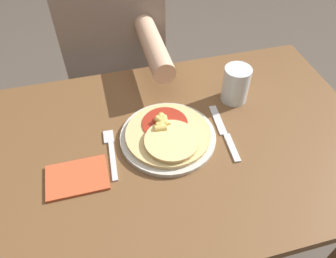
% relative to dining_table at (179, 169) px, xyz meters
% --- Properties ---
extents(ground_plane, '(8.00, 8.00, 0.00)m').
position_rel_dining_table_xyz_m(ground_plane, '(0.00, 0.00, -0.62)').
color(ground_plane, brown).
extents(dining_table, '(1.09, 0.72, 0.75)m').
position_rel_dining_table_xyz_m(dining_table, '(0.00, 0.00, 0.00)').
color(dining_table, brown).
rests_on(dining_table, ground_plane).
extents(plate, '(0.27, 0.27, 0.01)m').
position_rel_dining_table_xyz_m(plate, '(-0.03, 0.02, 0.14)').
color(plate, beige).
rests_on(plate, dining_table).
extents(pizza, '(0.24, 0.24, 0.04)m').
position_rel_dining_table_xyz_m(pizza, '(-0.03, 0.01, 0.16)').
color(pizza, '#DBBC7A').
rests_on(pizza, plate).
extents(fork, '(0.03, 0.18, 0.00)m').
position_rel_dining_table_xyz_m(fork, '(-0.19, 0.01, 0.13)').
color(fork, silver).
rests_on(fork, dining_table).
extents(knife, '(0.03, 0.22, 0.00)m').
position_rel_dining_table_xyz_m(knife, '(0.13, -0.00, 0.13)').
color(knife, silver).
rests_on(knife, dining_table).
extents(drinking_glass, '(0.08, 0.08, 0.12)m').
position_rel_dining_table_xyz_m(drinking_glass, '(0.21, 0.13, 0.19)').
color(drinking_glass, silver).
rests_on(drinking_glass, dining_table).
extents(napkin, '(0.15, 0.11, 0.01)m').
position_rel_dining_table_xyz_m(napkin, '(-0.29, -0.05, 0.13)').
color(napkin, '#C6512D').
rests_on(napkin, dining_table).
extents(person_diner, '(0.38, 0.52, 1.16)m').
position_rel_dining_table_xyz_m(person_diner, '(-0.11, 0.58, 0.05)').
color(person_diner, '#2D2D38').
rests_on(person_diner, ground_plane).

